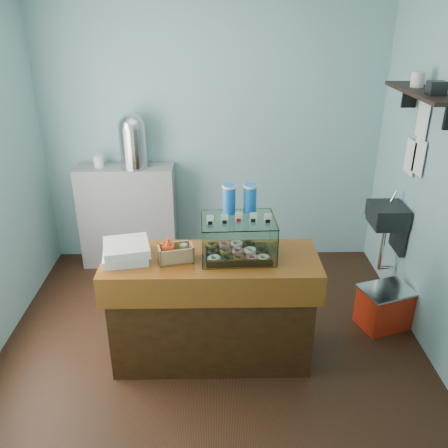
{
  "coord_description": "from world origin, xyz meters",
  "views": [
    {
      "loc": [
        0.04,
        -3.33,
        2.59
      ],
      "look_at": [
        0.1,
        -0.15,
        1.13
      ],
      "focal_mm": 38.0,
      "sensor_mm": 36.0,
      "label": 1
    }
  ],
  "objects_px": {
    "display_case": "(238,234)",
    "coffee_urn": "(133,139)",
    "red_cooler": "(384,307)",
    "counter": "(212,308)"
  },
  "relations": [
    {
      "from": "counter",
      "to": "red_cooler",
      "type": "relative_size",
      "value": 3.15
    },
    {
      "from": "display_case",
      "to": "coffee_urn",
      "type": "distance_m",
      "value": 1.82
    },
    {
      "from": "display_case",
      "to": "coffee_urn",
      "type": "xyz_separation_m",
      "value": [
        -0.98,
        1.5,
        0.32
      ]
    },
    {
      "from": "display_case",
      "to": "coffee_urn",
      "type": "height_order",
      "value": "coffee_urn"
    },
    {
      "from": "counter",
      "to": "display_case",
      "type": "distance_m",
      "value": 0.64
    },
    {
      "from": "coffee_urn",
      "to": "display_case",
      "type": "bearing_deg",
      "value": -56.82
    },
    {
      "from": "red_cooler",
      "to": "display_case",
      "type": "bearing_deg",
      "value": 174.39
    },
    {
      "from": "display_case",
      "to": "red_cooler",
      "type": "bearing_deg",
      "value": 11.12
    },
    {
      "from": "counter",
      "to": "coffee_urn",
      "type": "height_order",
      "value": "coffee_urn"
    },
    {
      "from": "counter",
      "to": "coffee_urn",
      "type": "relative_size",
      "value": 2.91
    }
  ]
}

